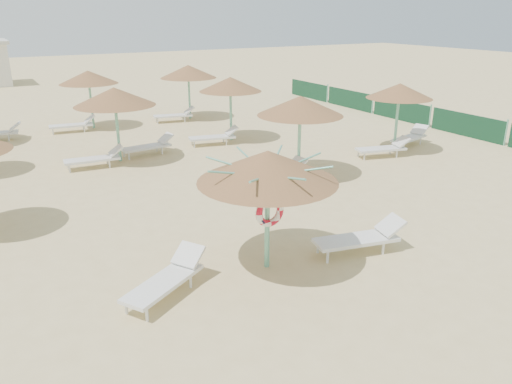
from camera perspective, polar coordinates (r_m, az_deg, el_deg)
ground at (r=10.98m, az=1.12°, el=-8.69°), size 120.00×120.00×0.00m
main_palapa at (r=10.17m, az=1.34°, el=2.87°), size 2.93×2.93×2.62m
lounger_main_a at (r=10.05m, az=-10.08°, el=-9.69°), size 2.02×1.55×0.73m
lounger_main_b at (r=11.77m, az=11.99°, el=-5.11°), size 2.20×1.07×0.77m
palapa_field at (r=20.18m, az=-12.85°, el=11.07°), size 19.25×13.75×2.73m
windbreak_fence at (r=26.73m, az=16.28°, el=8.92°), size 0.08×19.84×1.10m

